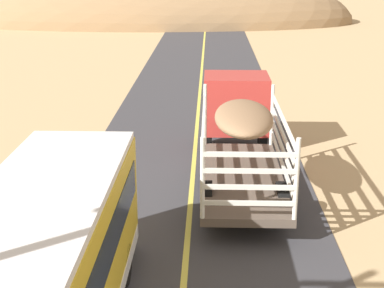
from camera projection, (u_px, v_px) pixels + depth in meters
livestock_truck at (238, 118)px, 20.95m from camera, size 2.53×9.70×3.02m
distant_hill at (143, 22)px, 68.17m from camera, size 48.37×20.10×12.99m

